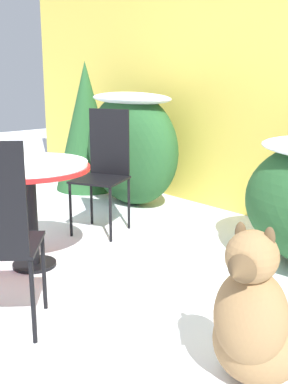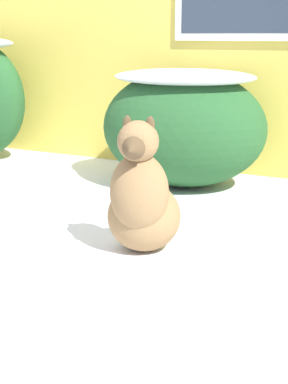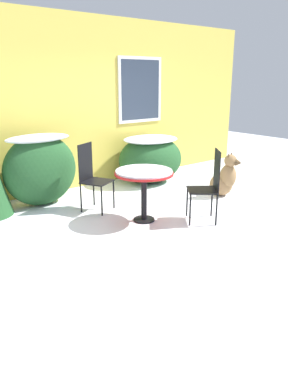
# 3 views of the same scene
# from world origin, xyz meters

# --- Properties ---
(ground_plane) EXTENTS (16.00, 16.00, 0.00)m
(ground_plane) POSITION_xyz_m (0.00, 0.00, 0.00)
(ground_plane) COLOR white
(house_wall) EXTENTS (8.00, 0.10, 3.09)m
(house_wall) POSITION_xyz_m (0.04, 2.20, 1.55)
(house_wall) COLOR #DBC14C
(house_wall) RESTS_ON ground_plane
(shrub_left) EXTENTS (1.22, 0.66, 1.16)m
(shrub_left) POSITION_xyz_m (-1.37, 1.63, 0.61)
(shrub_left) COLOR #235128
(shrub_left) RESTS_ON ground_plane
(shrub_middle) EXTENTS (1.32, 1.09, 0.92)m
(shrub_middle) POSITION_xyz_m (0.90, 1.58, 0.49)
(shrub_middle) COLOR #235128
(shrub_middle) RESTS_ON ground_plane
(patio_table) EXTENTS (0.84, 0.84, 0.76)m
(patio_table) POSITION_xyz_m (-0.53, 0.01, 0.66)
(patio_table) COLOR black
(patio_table) RESTS_ON ground_plane
(patio_chair_near_table) EXTENTS (0.55, 0.55, 1.05)m
(patio_chair_near_table) POSITION_xyz_m (-0.85, 0.90, 0.56)
(patio_chair_near_table) COLOR black
(patio_chair_near_table) RESTS_ON ground_plane
(patio_chair_far_side) EXTENTS (0.57, 0.57, 1.05)m
(patio_chair_far_side) POSITION_xyz_m (0.18, -0.57, 0.56)
(patio_chair_far_side) COLOR black
(patio_chair_far_side) RESTS_ON ground_plane
(dog) EXTENTS (0.50, 0.63, 0.77)m
(dog) POSITION_xyz_m (1.33, 0.07, 0.30)
(dog) COLOR #937047
(dog) RESTS_ON ground_plane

